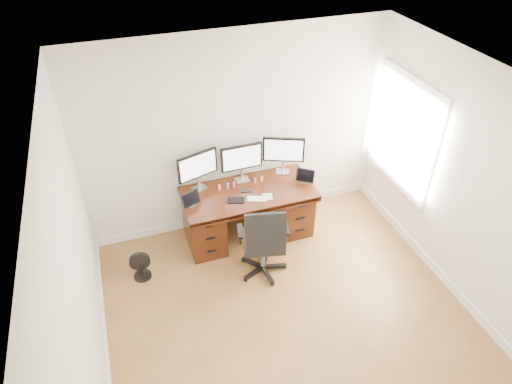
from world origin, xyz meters
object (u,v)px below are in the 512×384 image
object	(u,v)px
desk	(248,211)
floor_fan	(141,266)
keyboard	(257,199)
office_chair	(263,252)
monitor_center	(242,159)

from	to	relation	value
desk	floor_fan	world-z (taller)	desk
desk	keyboard	distance (m)	0.43
office_chair	keyboard	size ratio (longest dim) A/B	4.31
desk	monitor_center	xyz separation A→B (m)	(0.00, 0.24, 0.68)
keyboard	monitor_center	bearing A→B (deg)	116.35
monitor_center	floor_fan	bearing A→B (deg)	-159.78
floor_fan	keyboard	bearing A→B (deg)	7.82
office_chair	monitor_center	bearing A→B (deg)	100.21
floor_fan	keyboard	xyz separation A→B (m)	(1.54, 0.11, 0.58)
desk	monitor_center	size ratio (longest dim) A/B	3.09
office_chair	keyboard	world-z (taller)	office_chair
keyboard	desk	bearing A→B (deg)	122.47
office_chair	monitor_center	xyz separation A→B (m)	(0.05, 0.99, 0.73)
office_chair	monitor_center	distance (m)	1.24
monitor_center	office_chair	bearing A→B (deg)	-93.66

